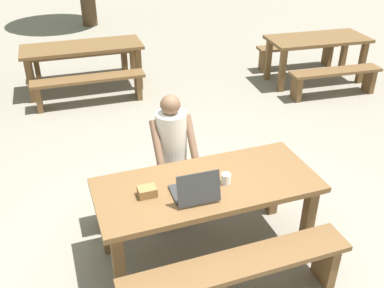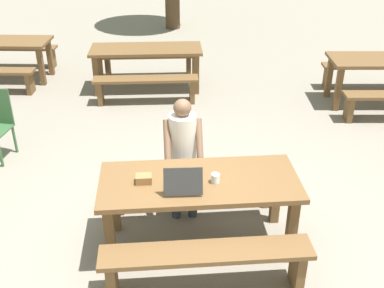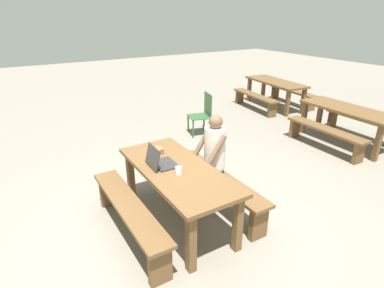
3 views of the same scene
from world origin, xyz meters
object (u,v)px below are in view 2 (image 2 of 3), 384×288
(picnic_table_front, at_px, (199,190))
(picnic_table_rear, at_px, (146,55))
(person_seated, at_px, (183,149))
(picnic_table_distant, at_px, (382,66))
(small_pouch, at_px, (144,179))
(coffee_mug, at_px, (215,178))
(laptop, at_px, (183,183))

(picnic_table_front, xyz_separation_m, picnic_table_rear, (-0.51, 4.23, -0.02))
(person_seated, relative_size, picnic_table_distant, 0.76)
(small_pouch, bearing_deg, person_seated, 56.57)
(person_seated, height_order, picnic_table_distant, person_seated)
(picnic_table_distant, bearing_deg, person_seated, -136.95)
(coffee_mug, bearing_deg, picnic_table_front, 159.67)
(small_pouch, relative_size, coffee_mug, 1.62)
(picnic_table_front, distance_m, picnic_table_distant, 4.64)
(laptop, relative_size, picnic_table_rear, 0.18)
(picnic_table_front, relative_size, person_seated, 1.44)
(picnic_table_front, height_order, person_seated, person_seated)
(small_pouch, xyz_separation_m, person_seated, (0.40, 0.61, -0.04))
(picnic_table_rear, bearing_deg, person_seated, -82.03)
(coffee_mug, height_order, person_seated, person_seated)
(picnic_table_front, height_order, laptop, laptop)
(picnic_table_distant, bearing_deg, coffee_mug, -128.38)
(laptop, bearing_deg, small_pouch, -20.36)
(laptop, xyz_separation_m, coffee_mug, (0.31, 0.09, -0.02))
(picnic_table_front, xyz_separation_m, coffee_mug, (0.14, -0.05, 0.16))
(picnic_table_front, bearing_deg, person_seated, 100.45)
(picnic_table_rear, bearing_deg, coffee_mug, -79.61)
(person_seated, relative_size, picnic_table_rear, 0.68)
(person_seated, distance_m, picnic_table_rear, 3.64)
(picnic_table_front, bearing_deg, small_pouch, -179.96)
(coffee_mug, height_order, picnic_table_rear, coffee_mug)
(picnic_table_rear, bearing_deg, picnic_table_distant, -12.26)
(laptop, height_order, picnic_table_distant, laptop)
(small_pouch, height_order, coffee_mug, coffee_mug)
(picnic_table_rear, xyz_separation_m, picnic_table_distant, (3.78, -0.94, 0.01))
(coffee_mug, xyz_separation_m, picnic_table_distant, (3.13, 3.34, -0.17))
(small_pouch, bearing_deg, picnic_table_distant, 40.95)
(person_seated, distance_m, picnic_table_distant, 4.32)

